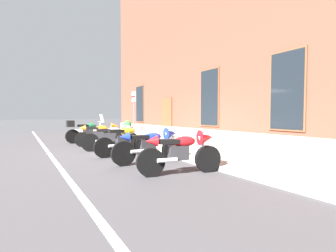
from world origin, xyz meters
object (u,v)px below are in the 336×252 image
Objects in this scene: motorcycle_blue_sport at (152,144)px; barrel_planter at (128,131)px; motorcycle_green_touring at (87,131)px; motorcycle_grey_naked at (112,138)px; parking_sign at (134,109)px; motorcycle_orange_sport at (101,133)px; motorcycle_red_sport at (184,150)px; motorcycle_yellow_naked at (125,141)px.

barrel_planter reaches higher than motorcycle_blue_sport.
motorcycle_green_touring is 3.21m from motorcycle_grey_naked.
motorcycle_green_touring is 1.01× the size of motorcycle_blue_sport.
parking_sign reaches higher than motorcycle_green_touring.
parking_sign is (1.91, 1.66, 1.04)m from motorcycle_green_touring.
motorcycle_orange_sport is 2.11× the size of barrel_planter.
motorcycle_blue_sport is (4.47, 0.15, -0.01)m from motorcycle_orange_sport.
motorcycle_green_touring reaches higher than motorcycle_grey_naked.
motorcycle_orange_sport reaches higher than motorcycle_grey_naked.
motorcycle_red_sport reaches higher than motorcycle_blue_sport.
barrel_planter is at bearing 157.31° from motorcycle_yellow_naked.
motorcycle_grey_naked is at bearing 179.70° from motorcycle_yellow_naked.
motorcycle_green_touring is at bearing -103.26° from barrel_planter.
motorcycle_red_sport is 5.97m from parking_sign.
motorcycle_blue_sport is 2.27× the size of barrel_planter.
motorcycle_red_sport is (3.03, 0.23, 0.05)m from motorcycle_yellow_naked.
motorcycle_yellow_naked is at bearing -0.30° from motorcycle_grey_naked.
motorcycle_green_touring reaches higher than motorcycle_yellow_naked.
motorcycle_grey_naked is at bearing -1.82° from motorcycle_orange_sport.
motorcycle_yellow_naked is 1.00× the size of motorcycle_red_sport.
barrel_planter is at bearing 147.78° from motorcycle_grey_naked.
motorcycle_grey_naked is (3.21, 0.19, -0.09)m from motorcycle_green_touring.
motorcycle_green_touring is 4.63m from motorcycle_yellow_naked.
motorcycle_orange_sport is at bearing 8.12° from motorcycle_green_touring.
motorcycle_red_sport reaches higher than motorcycle_grey_naked.
motorcycle_red_sport is (7.65, 0.41, -0.02)m from motorcycle_green_touring.
parking_sign is (-4.23, 1.28, 1.06)m from motorcycle_blue_sport.
motorcycle_green_touring reaches higher than motorcycle_orange_sport.
motorcycle_green_touring is 1.09× the size of motorcycle_yellow_naked.
parking_sign reaches higher than motorcycle_red_sport.
barrel_planter reaches higher than motorcycle_orange_sport.
motorcycle_grey_naked is 2.94m from motorcycle_blue_sport.
motorcycle_yellow_naked reaches higher than motorcycle_red_sport.
motorcycle_yellow_naked is 3.29m from parking_sign.
barrel_planter is at bearing 168.15° from motorcycle_red_sport.
motorcycle_green_touring reaches higher than motorcycle_red_sport.
motorcycle_orange_sport reaches higher than motorcycle_red_sport.
motorcycle_green_touring is 1.68m from motorcycle_orange_sport.
barrel_planter is (-2.75, 1.74, 0.05)m from motorcycle_grey_naked.
motorcycle_orange_sport reaches higher than motorcycle_yellow_naked.
motorcycle_blue_sport is (2.93, 0.20, 0.06)m from motorcycle_grey_naked.
motorcycle_green_touring is at bearing -171.88° from motorcycle_orange_sport.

